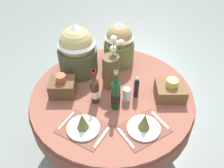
# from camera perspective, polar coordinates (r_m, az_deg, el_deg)

# --- Properties ---
(ground) EXTENTS (8.00, 8.00, 0.00)m
(ground) POSITION_cam_1_polar(r_m,az_deg,el_deg) (2.64, 0.01, -14.02)
(ground) COLOR gray
(dining_table) EXTENTS (1.38, 1.38, 0.75)m
(dining_table) POSITION_cam_1_polar(r_m,az_deg,el_deg) (2.15, 0.01, -4.57)
(dining_table) COLOR brown
(dining_table) RESTS_ON ground
(place_setting_left) EXTENTS (0.42, 0.40, 0.16)m
(place_setting_left) POSITION_cam_1_polar(r_m,az_deg,el_deg) (1.79, -6.73, -9.35)
(place_setting_left) COLOR brown
(place_setting_left) RESTS_ON dining_table
(place_setting_right) EXTENTS (0.43, 0.40, 0.16)m
(place_setting_right) POSITION_cam_1_polar(r_m,az_deg,el_deg) (1.79, 7.41, -9.39)
(place_setting_right) COLOR brown
(place_setting_right) RESTS_ON dining_table
(flower_vase) EXTENTS (0.17, 0.14, 0.48)m
(flower_vase) POSITION_cam_1_polar(r_m,az_deg,el_deg) (2.03, -0.18, 3.37)
(flower_vase) COLOR brown
(flower_vase) RESTS_ON dining_table
(wine_bottle_left) EXTENTS (0.07, 0.07, 0.31)m
(wine_bottle_left) POSITION_cam_1_polar(r_m,az_deg,el_deg) (1.93, -4.00, -1.43)
(wine_bottle_left) COLOR #422814
(wine_bottle_left) RESTS_ON dining_table
(wine_bottle_centre) EXTENTS (0.07, 0.07, 0.36)m
(wine_bottle_centre) POSITION_cam_1_polar(r_m,az_deg,el_deg) (1.86, 0.85, -2.42)
(wine_bottle_centre) COLOR #143819
(wine_bottle_centre) RESTS_ON dining_table
(tumbler_near_left) EXTENTS (0.06, 0.06, 0.12)m
(tumbler_near_left) POSITION_cam_1_polar(r_m,az_deg,el_deg) (1.98, 3.39, -2.40)
(tumbler_near_left) COLOR silver
(tumbler_near_left) RESTS_ON dining_table
(pepper_mill) EXTENTS (0.04, 0.04, 0.20)m
(pepper_mill) POSITION_cam_1_polar(r_m,az_deg,el_deg) (1.99, 5.65, -0.81)
(pepper_mill) COLOR black
(pepper_mill) RESTS_ON dining_table
(gift_tub_back_left) EXTENTS (0.35, 0.35, 0.48)m
(gift_tub_back_left) POSITION_cam_1_polar(r_m,az_deg,el_deg) (2.17, -8.14, 8.40)
(gift_tub_back_left) COLOR #474C2D
(gift_tub_back_left) RESTS_ON dining_table
(gift_tub_back_centre) EXTENTS (0.28, 0.28, 0.43)m
(gift_tub_back_centre) POSITION_cam_1_polar(r_m,az_deg,el_deg) (2.28, 1.67, 9.72)
(gift_tub_back_centre) COLOR olive
(gift_tub_back_centre) RESTS_ON dining_table
(woven_basket_side_left) EXTENTS (0.21, 0.18, 0.19)m
(woven_basket_side_left) POSITION_cam_1_polar(r_m,az_deg,el_deg) (2.06, -11.40, -0.58)
(woven_basket_side_left) COLOR brown
(woven_basket_side_left) RESTS_ON dining_table
(woven_basket_side_right) EXTENTS (0.24, 0.21, 0.17)m
(woven_basket_side_right) POSITION_cam_1_polar(r_m,az_deg,el_deg) (2.06, 13.37, -1.32)
(woven_basket_side_right) COLOR brown
(woven_basket_side_right) RESTS_ON dining_table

